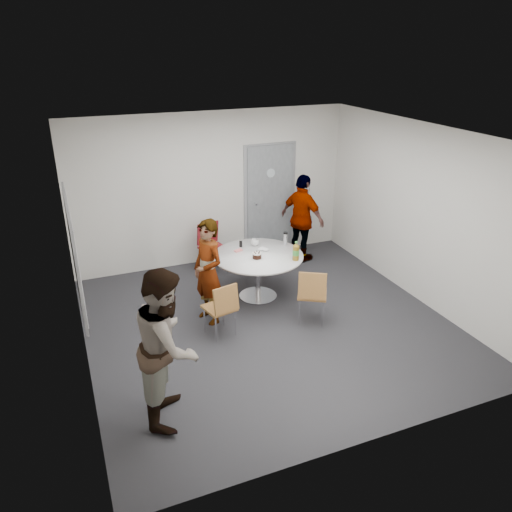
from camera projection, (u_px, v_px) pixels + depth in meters
name	position (u px, v px, depth m)	size (l,w,h in m)	color
floor	(268.00, 324.00, 7.23)	(5.00, 5.00, 0.00)	#242428
ceiling	(270.00, 135.00, 6.15)	(5.00, 5.00, 0.00)	silver
wall_back	(212.00, 189.00, 8.81)	(5.00, 5.00, 0.00)	silver
wall_left	(73.00, 267.00, 5.82)	(5.00, 5.00, 0.00)	silver
wall_right	(420.00, 214.00, 7.55)	(5.00, 5.00, 0.00)	silver
wall_front	(378.00, 329.00, 4.57)	(5.00, 5.00, 0.00)	silver
door	(270.00, 200.00, 9.30)	(1.02, 0.17, 2.12)	slate
whiteboard	(74.00, 252.00, 5.96)	(0.04, 1.90, 1.25)	gray
table	(260.00, 261.00, 7.74)	(1.40, 1.40, 1.03)	white
chair_near_left	(222.00, 305.00, 6.73)	(0.46, 0.49, 0.81)	brown
chair_near_right	(312.00, 292.00, 7.04)	(0.56, 0.58, 0.85)	brown
chair_far	(211.00, 243.00, 8.67)	(0.50, 0.53, 0.88)	maroon
person_main	(208.00, 272.00, 7.03)	(0.56, 0.37, 1.55)	#A5C6EA
person_left	(168.00, 345.00, 5.18)	(0.84, 0.66, 1.74)	white
person_right	(302.00, 219.00, 9.00)	(0.95, 0.39, 1.62)	black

